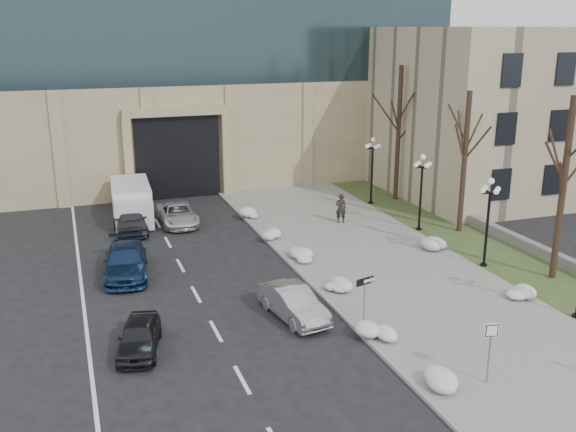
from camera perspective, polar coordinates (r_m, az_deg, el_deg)
name	(u,v)px	position (r m, az deg, el deg)	size (l,w,h in m)	color
sidewalk	(387,267)	(33.57, 8.82, -4.55)	(9.00, 40.00, 0.12)	gray
curb	(306,278)	(31.79, 1.61, -5.55)	(0.30, 40.00, 0.14)	gray
grass_strip	(493,253)	(36.97, 17.76, -3.19)	(4.00, 40.00, 0.10)	#354623
stone_wall	(501,234)	(39.55, 18.39, -1.51)	(0.50, 30.00, 0.70)	slate
classical_building	(517,107)	(53.74, 19.72, 9.12)	(22.00, 18.12, 12.00)	tan
car_a	(139,336)	(25.57, -13.09, -10.38)	(1.47, 3.65, 1.24)	black
car_b	(293,303)	(27.56, 0.47, -7.74)	(1.45, 4.16, 1.37)	#999BA0
car_c	(126,261)	(33.08, -14.22, -3.93)	(2.09, 5.13, 1.49)	navy
car_d	(178,214)	(40.99, -9.77, 0.16)	(2.16, 4.68, 1.30)	silver
car_e	(131,219)	(40.03, -13.80, -0.30)	(1.82, 4.53, 1.54)	#313036
pedestrian	(341,208)	(40.38, 4.72, 0.69)	(0.68, 0.45, 1.86)	black
box_truck	(132,202)	(42.87, -13.73, 1.21)	(2.78, 7.00, 2.18)	silver
one_way_sign	(368,287)	(25.92, 7.10, -6.28)	(0.92, 0.35, 2.44)	slate
keep_sign	(491,340)	(23.26, 17.57, -10.49)	(0.50, 0.15, 2.36)	slate
snow_clump_b	(433,385)	(23.04, 12.78, -14.46)	(1.10, 1.60, 0.36)	silver
snow_clump_c	(377,334)	(26.06, 7.96, -10.35)	(1.10, 1.60, 0.36)	silver
snow_clump_d	(337,289)	(30.00, 4.34, -6.50)	(1.10, 1.60, 0.36)	silver
snow_clump_e	(298,258)	(33.87, 0.90, -3.72)	(1.10, 1.60, 0.36)	silver
snow_clump_f	(270,234)	(37.64, -1.60, -1.63)	(1.10, 1.60, 0.36)	silver
snow_clump_g	(249,216)	(41.26, -3.47, -0.02)	(1.10, 1.60, 0.36)	silver
snow_clump_i	(519,293)	(31.40, 19.85, -6.42)	(1.10, 1.60, 0.36)	silver
snow_clump_j	(437,246)	(36.54, 13.14, -2.64)	(1.10, 1.60, 0.36)	silver
lamppost_b	(489,210)	(33.95, 17.40, 0.48)	(1.18, 1.18, 4.76)	black
lamppost_c	(422,182)	(39.15, 11.78, 2.95)	(1.18, 1.18, 4.76)	black
lamppost_d	(372,162)	(44.69, 7.50, 4.82)	(1.18, 1.18, 4.76)	black
tree_near	(566,164)	(32.87, 23.49, 4.30)	(3.20, 3.20, 9.00)	black
tree_mid	(466,143)	(39.04, 15.54, 6.31)	(3.20, 3.20, 8.50)	black
tree_far	(399,115)	(45.65, 9.86, 8.88)	(3.20, 3.20, 9.50)	black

